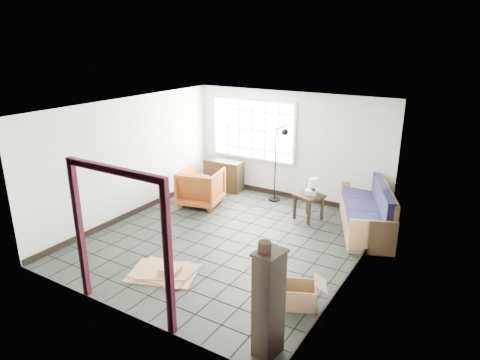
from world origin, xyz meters
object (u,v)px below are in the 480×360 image
Objects in this scene: tall_shelf at (269,303)px; side_table at (309,199)px; futon_sofa at (369,214)px; armchair at (201,185)px.

side_table is at bearing 113.73° from tall_shelf.
side_table is (-1.27, -0.13, 0.11)m from futon_sofa.
tall_shelf is (3.71, -3.64, 0.25)m from armchair.
armchair is (-3.77, -0.65, 0.12)m from futon_sofa.
armchair reaches higher than side_table.
armchair is 1.43× the size of side_table.
armchair is at bearing 167.32° from futon_sofa.
side_table is at bearing 178.11° from armchair.
tall_shelf is at bearing -113.33° from futon_sofa.
futon_sofa is 1.28m from side_table.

